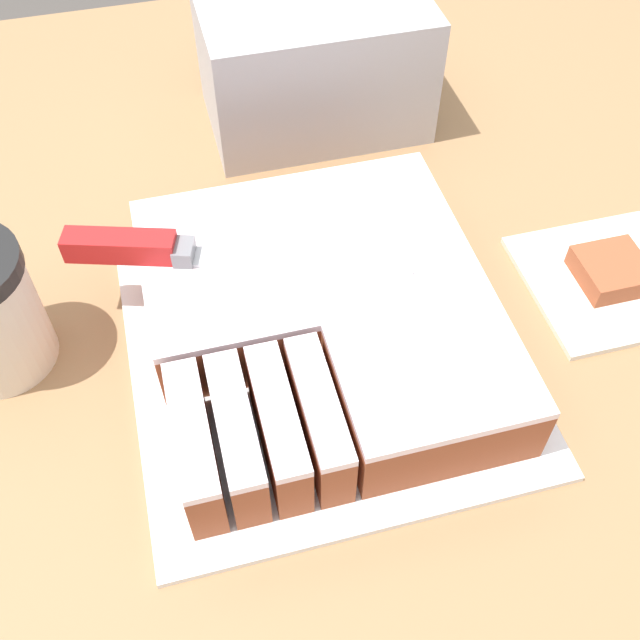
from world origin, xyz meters
TOP-DOWN VIEW (x-y plane):
  - ground_plane at (0.00, 0.00)m, footprint 8.00×8.00m
  - countertop at (0.00, 0.00)m, footprint 1.40×1.10m
  - cake_board at (0.04, -0.07)m, footprint 0.32×0.34m
  - cake at (0.05, -0.06)m, footprint 0.27×0.29m
  - knife at (-0.07, 0.01)m, footprint 0.28×0.11m
  - paper_napkin at (0.32, -0.06)m, footprint 0.15×0.15m
  - brownie at (0.32, -0.06)m, footprint 0.06×0.06m
  - storage_box at (0.12, 0.24)m, footprint 0.23×0.15m

SIDE VIEW (x-z plane):
  - ground_plane at x=0.00m, z-range 0.00..0.00m
  - countertop at x=0.00m, z-range 0.00..0.91m
  - paper_napkin at x=0.32m, z-range 0.91..0.92m
  - cake_board at x=0.04m, z-range 0.91..0.92m
  - brownie at x=0.32m, z-range 0.92..0.94m
  - cake at x=0.05m, z-range 0.92..0.98m
  - storage_box at x=0.12m, z-range 0.91..1.05m
  - knife at x=-0.07m, z-range 0.98..1.00m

